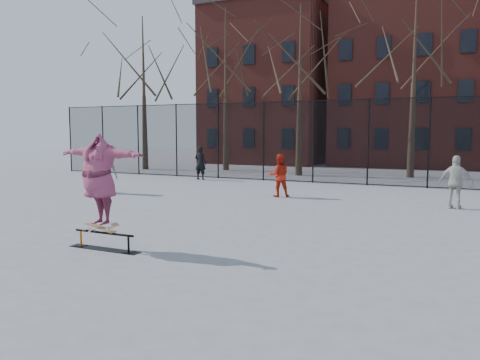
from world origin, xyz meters
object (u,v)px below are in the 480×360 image
at_px(skate_rail, 104,243).
at_px(bystander_grey, 105,170).
at_px(skateboard, 101,229).
at_px(skater, 99,183).
at_px(bystander_red, 279,175).
at_px(bystander_black, 200,163).
at_px(bystander_white, 456,182).

relative_size(skate_rail, bystander_grey, 0.93).
relative_size(skateboard, skater, 0.33).
height_order(skateboard, bystander_red, bystander_red).
height_order(bystander_grey, bystander_red, bystander_grey).
bearing_deg(bystander_black, skater, 109.65).
bearing_deg(bystander_grey, bystander_red, 176.00).
bearing_deg(bystander_grey, bystander_white, 167.44).
bearing_deg(skate_rail, skateboard, -180.00).
bearing_deg(bystander_red, bystander_white, 150.29).
distance_m(skateboard, skater, 1.00).
relative_size(skateboard, bystander_red, 0.47).
relative_size(skater, bystander_grey, 1.26).
bearing_deg(skateboard, skate_rail, 0.00).
bearing_deg(bystander_white, bystander_black, -9.86).
relative_size(bystander_grey, bystander_black, 1.07).
height_order(bystander_black, bystander_red, bystander_black).
distance_m(bystander_grey, bystander_red, 7.04).
bearing_deg(bystander_white, bystander_grey, 18.27).
height_order(bystander_grey, bystander_white, bystander_grey).
bearing_deg(skater, bystander_white, 58.04).
bearing_deg(bystander_red, bystander_grey, -11.33).
height_order(skater, bystander_red, skater).
bearing_deg(skate_rail, bystander_red, 86.52).
bearing_deg(skate_rail, bystander_grey, 130.71).
bearing_deg(skateboard, bystander_grey, 130.35).
distance_m(skateboard, bystander_white, 11.20).
height_order(skater, bystander_grey, skater).
height_order(skate_rail, bystander_grey, bystander_grey).
distance_m(bystander_black, bystander_red, 7.31).
height_order(skate_rail, skater, skater).
bearing_deg(bystander_red, bystander_black, -63.33).
bearing_deg(bystander_black, skateboard, 109.65).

